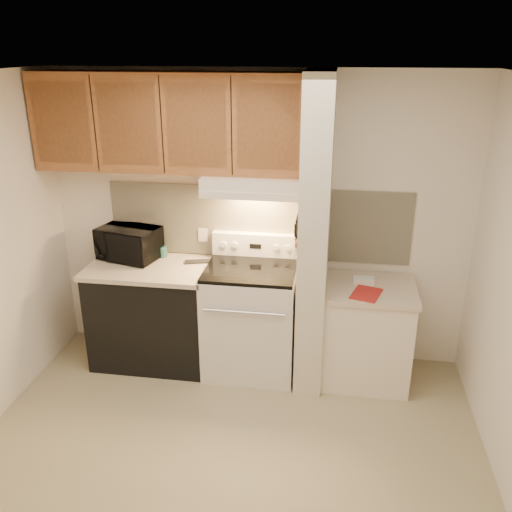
# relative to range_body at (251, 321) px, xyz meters

# --- Properties ---
(floor) EXTENTS (3.60, 3.60, 0.00)m
(floor) POSITION_rel_range_body_xyz_m (0.00, -1.16, -0.46)
(floor) COLOR tan
(floor) RESTS_ON ground
(ceiling) EXTENTS (3.60, 3.60, 0.00)m
(ceiling) POSITION_rel_range_body_xyz_m (0.00, -1.16, 2.04)
(ceiling) COLOR white
(ceiling) RESTS_ON wall_back
(wall_back) EXTENTS (3.60, 2.50, 0.02)m
(wall_back) POSITION_rel_range_body_xyz_m (0.00, 0.34, 0.79)
(wall_back) COLOR white
(wall_back) RESTS_ON floor
(backsplash) EXTENTS (2.60, 0.02, 0.63)m
(backsplash) POSITION_rel_range_body_xyz_m (0.00, 0.33, 0.78)
(backsplash) COLOR beige
(backsplash) RESTS_ON wall_back
(range_body) EXTENTS (0.76, 0.65, 0.92)m
(range_body) POSITION_rel_range_body_xyz_m (0.00, 0.00, 0.00)
(range_body) COLOR silver
(range_body) RESTS_ON floor
(oven_window) EXTENTS (0.50, 0.01, 0.30)m
(oven_window) POSITION_rel_range_body_xyz_m (0.00, -0.32, 0.04)
(oven_window) COLOR black
(oven_window) RESTS_ON range_body
(oven_handle) EXTENTS (0.65, 0.02, 0.02)m
(oven_handle) POSITION_rel_range_body_xyz_m (0.00, -0.35, 0.26)
(oven_handle) COLOR silver
(oven_handle) RESTS_ON range_body
(cooktop) EXTENTS (0.74, 0.64, 0.03)m
(cooktop) POSITION_rel_range_body_xyz_m (0.00, 0.00, 0.48)
(cooktop) COLOR black
(cooktop) RESTS_ON range_body
(range_backguard) EXTENTS (0.76, 0.08, 0.20)m
(range_backguard) POSITION_rel_range_body_xyz_m (0.00, 0.28, 0.59)
(range_backguard) COLOR silver
(range_backguard) RESTS_ON range_body
(range_display) EXTENTS (0.10, 0.01, 0.04)m
(range_display) POSITION_rel_range_body_xyz_m (0.00, 0.24, 0.59)
(range_display) COLOR black
(range_display) RESTS_ON range_backguard
(range_knob_left_outer) EXTENTS (0.05, 0.02, 0.05)m
(range_knob_left_outer) POSITION_rel_range_body_xyz_m (-0.28, 0.24, 0.59)
(range_knob_left_outer) COLOR silver
(range_knob_left_outer) RESTS_ON range_backguard
(range_knob_left_inner) EXTENTS (0.05, 0.02, 0.05)m
(range_knob_left_inner) POSITION_rel_range_body_xyz_m (-0.18, 0.24, 0.59)
(range_knob_left_inner) COLOR silver
(range_knob_left_inner) RESTS_ON range_backguard
(range_knob_right_inner) EXTENTS (0.05, 0.02, 0.05)m
(range_knob_right_inner) POSITION_rel_range_body_xyz_m (0.18, 0.24, 0.59)
(range_knob_right_inner) COLOR silver
(range_knob_right_inner) RESTS_ON range_backguard
(range_knob_right_outer) EXTENTS (0.05, 0.02, 0.05)m
(range_knob_right_outer) POSITION_rel_range_body_xyz_m (0.28, 0.24, 0.59)
(range_knob_right_outer) COLOR silver
(range_knob_right_outer) RESTS_ON range_backguard
(dishwasher_front) EXTENTS (1.00, 0.63, 0.87)m
(dishwasher_front) POSITION_rel_range_body_xyz_m (-0.88, 0.01, -0.03)
(dishwasher_front) COLOR black
(dishwasher_front) RESTS_ON floor
(left_countertop) EXTENTS (1.04, 0.67, 0.04)m
(left_countertop) POSITION_rel_range_body_xyz_m (-0.88, 0.01, 0.43)
(left_countertop) COLOR beige
(left_countertop) RESTS_ON dishwasher_front
(spoon_rest) EXTENTS (0.25, 0.14, 0.02)m
(spoon_rest) POSITION_rel_range_body_xyz_m (-0.48, 0.14, 0.46)
(spoon_rest) COLOR black
(spoon_rest) RESTS_ON left_countertop
(teal_jar) EXTENTS (0.09, 0.09, 0.10)m
(teal_jar) POSITION_rel_range_body_xyz_m (-0.83, 0.23, 0.50)
(teal_jar) COLOR #295B5A
(teal_jar) RESTS_ON left_countertop
(outlet) EXTENTS (0.08, 0.01, 0.12)m
(outlet) POSITION_rel_range_body_xyz_m (-0.48, 0.32, 0.64)
(outlet) COLOR #F3E4CF
(outlet) RESTS_ON backsplash
(microwave) EXTENTS (0.57, 0.46, 0.28)m
(microwave) POSITION_rel_range_body_xyz_m (-1.10, 0.15, 0.59)
(microwave) COLOR black
(microwave) RESTS_ON left_countertop
(partition_pillar) EXTENTS (0.22, 0.70, 2.50)m
(partition_pillar) POSITION_rel_range_body_xyz_m (0.51, -0.01, 0.79)
(partition_pillar) COLOR beige
(partition_pillar) RESTS_ON floor
(pillar_trim) EXTENTS (0.01, 0.70, 0.04)m
(pillar_trim) POSITION_rel_range_body_xyz_m (0.39, -0.01, 0.84)
(pillar_trim) COLOR #9C5E31
(pillar_trim) RESTS_ON partition_pillar
(knife_strip) EXTENTS (0.02, 0.42, 0.04)m
(knife_strip) POSITION_rel_range_body_xyz_m (0.39, -0.06, 0.86)
(knife_strip) COLOR black
(knife_strip) RESTS_ON partition_pillar
(knife_blade_a) EXTENTS (0.01, 0.03, 0.16)m
(knife_blade_a) POSITION_rel_range_body_xyz_m (0.38, -0.22, 0.76)
(knife_blade_a) COLOR silver
(knife_blade_a) RESTS_ON knife_strip
(knife_handle_a) EXTENTS (0.02, 0.02, 0.10)m
(knife_handle_a) POSITION_rel_range_body_xyz_m (0.38, -0.23, 0.91)
(knife_handle_a) COLOR black
(knife_handle_a) RESTS_ON knife_strip
(knife_blade_b) EXTENTS (0.01, 0.04, 0.18)m
(knife_blade_b) POSITION_rel_range_body_xyz_m (0.38, -0.14, 0.75)
(knife_blade_b) COLOR silver
(knife_blade_b) RESTS_ON knife_strip
(knife_handle_b) EXTENTS (0.02, 0.02, 0.10)m
(knife_handle_b) POSITION_rel_range_body_xyz_m (0.38, -0.12, 0.91)
(knife_handle_b) COLOR black
(knife_handle_b) RESTS_ON knife_strip
(knife_blade_c) EXTENTS (0.01, 0.04, 0.20)m
(knife_blade_c) POSITION_rel_range_body_xyz_m (0.38, -0.04, 0.74)
(knife_blade_c) COLOR silver
(knife_blade_c) RESTS_ON knife_strip
(knife_handle_c) EXTENTS (0.02, 0.02, 0.10)m
(knife_handle_c) POSITION_rel_range_body_xyz_m (0.38, -0.05, 0.91)
(knife_handle_c) COLOR black
(knife_handle_c) RESTS_ON knife_strip
(knife_blade_d) EXTENTS (0.01, 0.04, 0.16)m
(knife_blade_d) POSITION_rel_range_body_xyz_m (0.38, 0.04, 0.76)
(knife_blade_d) COLOR silver
(knife_blade_d) RESTS_ON knife_strip
(knife_handle_d) EXTENTS (0.02, 0.02, 0.10)m
(knife_handle_d) POSITION_rel_range_body_xyz_m (0.38, 0.01, 0.91)
(knife_handle_d) COLOR black
(knife_handle_d) RESTS_ON knife_strip
(knife_blade_e) EXTENTS (0.01, 0.04, 0.18)m
(knife_blade_e) POSITION_rel_range_body_xyz_m (0.38, 0.11, 0.75)
(knife_blade_e) COLOR silver
(knife_blade_e) RESTS_ON knife_strip
(knife_handle_e) EXTENTS (0.02, 0.02, 0.10)m
(knife_handle_e) POSITION_rel_range_body_xyz_m (0.38, 0.09, 0.91)
(knife_handle_e) COLOR black
(knife_handle_e) RESTS_ON knife_strip
(oven_mitt) EXTENTS (0.03, 0.10, 0.25)m
(oven_mitt) POSITION_rel_range_body_xyz_m (0.38, 0.17, 0.74)
(oven_mitt) COLOR slate
(oven_mitt) RESTS_ON partition_pillar
(right_cab_base) EXTENTS (0.70, 0.60, 0.81)m
(right_cab_base) POSITION_rel_range_body_xyz_m (0.97, -0.01, -0.06)
(right_cab_base) COLOR #F3E4CF
(right_cab_base) RESTS_ON floor
(right_countertop) EXTENTS (0.74, 0.64, 0.04)m
(right_countertop) POSITION_rel_range_body_xyz_m (0.97, -0.01, 0.37)
(right_countertop) COLOR beige
(right_countertop) RESTS_ON right_cab_base
(red_folder) EXTENTS (0.27, 0.32, 0.01)m
(red_folder) POSITION_rel_range_body_xyz_m (0.93, -0.16, 0.39)
(red_folder) COLOR #AC1F1C
(red_folder) RESTS_ON right_countertop
(white_box) EXTENTS (0.16, 0.11, 0.04)m
(white_box) POSITION_rel_range_body_xyz_m (0.92, 0.06, 0.41)
(white_box) COLOR white
(white_box) RESTS_ON right_countertop
(range_hood) EXTENTS (0.78, 0.44, 0.15)m
(range_hood) POSITION_rel_range_body_xyz_m (0.00, 0.12, 1.17)
(range_hood) COLOR #F3E4CF
(range_hood) RESTS_ON upper_cabinets
(hood_lip) EXTENTS (0.78, 0.04, 0.06)m
(hood_lip) POSITION_rel_range_body_xyz_m (0.00, -0.08, 1.12)
(hood_lip) COLOR #F3E4CF
(hood_lip) RESTS_ON range_hood
(upper_cabinets) EXTENTS (2.18, 0.33, 0.77)m
(upper_cabinets) POSITION_rel_range_body_xyz_m (-0.69, 0.17, 1.62)
(upper_cabinets) COLOR #9C5E31
(upper_cabinets) RESTS_ON wall_back
(cab_door_a) EXTENTS (0.46, 0.01, 0.63)m
(cab_door_a) POSITION_rel_range_body_xyz_m (-1.51, 0.01, 1.62)
(cab_door_a) COLOR #9C5E31
(cab_door_a) RESTS_ON upper_cabinets
(cab_gap_a) EXTENTS (0.01, 0.01, 0.73)m
(cab_gap_a) POSITION_rel_range_body_xyz_m (-1.23, 0.01, 1.62)
(cab_gap_a) COLOR black
(cab_gap_a) RESTS_ON upper_cabinets
(cab_door_b) EXTENTS (0.46, 0.01, 0.63)m
(cab_door_b) POSITION_rel_range_body_xyz_m (-0.96, 0.01, 1.62)
(cab_door_b) COLOR #9C5E31
(cab_door_b) RESTS_ON upper_cabinets
(cab_gap_b) EXTENTS (0.01, 0.01, 0.73)m
(cab_gap_b) POSITION_rel_range_body_xyz_m (-0.69, 0.01, 1.62)
(cab_gap_b) COLOR black
(cab_gap_b) RESTS_ON upper_cabinets
(cab_door_c) EXTENTS (0.46, 0.01, 0.63)m
(cab_door_c) POSITION_rel_range_body_xyz_m (-0.42, 0.01, 1.62)
(cab_door_c) COLOR #9C5E31
(cab_door_c) RESTS_ON upper_cabinets
(cab_gap_c) EXTENTS (0.01, 0.01, 0.73)m
(cab_gap_c) POSITION_rel_range_body_xyz_m (-0.14, 0.01, 1.62)
(cab_gap_c) COLOR black
(cab_gap_c) RESTS_ON upper_cabinets
(cab_door_d) EXTENTS (0.46, 0.01, 0.63)m
(cab_door_d) POSITION_rel_range_body_xyz_m (0.13, 0.01, 1.62)
(cab_door_d) COLOR #9C5E31
(cab_door_d) RESTS_ON upper_cabinets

